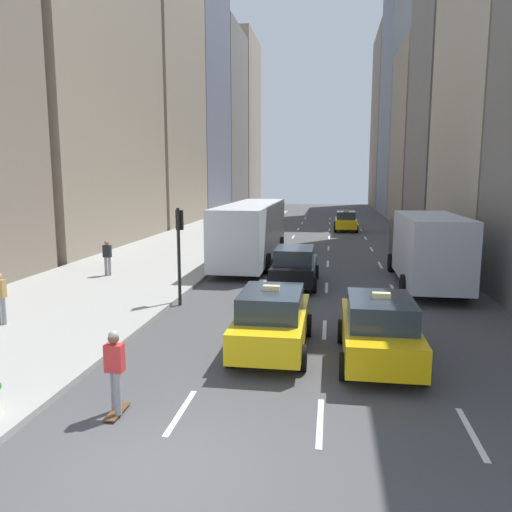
{
  "coord_description": "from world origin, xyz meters",
  "views": [
    {
      "loc": [
        2.72,
        -7.13,
        4.72
      ],
      "look_at": [
        -0.04,
        11.2,
        1.76
      ],
      "focal_mm": 35.0,
      "sensor_mm": 36.0,
      "label": 1
    }
  ],
  "objects_px": {
    "taxi_third": "(272,320)",
    "traffic_light_pole": "(179,240)",
    "taxi_second": "(379,329)",
    "city_bus": "(252,230)",
    "taxi_lead": "(346,221)",
    "skateboarder": "(115,369)",
    "sedan_black_near": "(295,266)",
    "pedestrian_mid_block": "(0,296)",
    "box_truck": "(426,247)",
    "pedestrian_far_walking": "(107,256)"
  },
  "relations": [
    {
      "from": "taxi_second",
      "to": "sedan_black_near",
      "type": "bearing_deg",
      "value": 107.63
    },
    {
      "from": "taxi_third",
      "to": "sedan_black_near",
      "type": "relative_size",
      "value": 0.97
    },
    {
      "from": "taxi_second",
      "to": "traffic_light_pole",
      "type": "xyz_separation_m",
      "value": [
        -6.75,
        4.86,
        1.53
      ]
    },
    {
      "from": "taxi_second",
      "to": "sedan_black_near",
      "type": "height_order",
      "value": "taxi_second"
    },
    {
      "from": "city_bus",
      "to": "traffic_light_pole",
      "type": "bearing_deg",
      "value": -96.66
    },
    {
      "from": "taxi_third",
      "to": "box_truck",
      "type": "xyz_separation_m",
      "value": [
        5.6,
        9.1,
        0.83
      ]
    },
    {
      "from": "sedan_black_near",
      "to": "traffic_light_pole",
      "type": "distance_m",
      "value": 5.8
    },
    {
      "from": "taxi_lead",
      "to": "traffic_light_pole",
      "type": "height_order",
      "value": "traffic_light_pole"
    },
    {
      "from": "taxi_third",
      "to": "pedestrian_far_walking",
      "type": "relative_size",
      "value": 2.67
    },
    {
      "from": "taxi_second",
      "to": "sedan_black_near",
      "type": "xyz_separation_m",
      "value": [
        -2.8,
        8.81,
        -0.01
      ]
    },
    {
      "from": "city_bus",
      "to": "box_truck",
      "type": "xyz_separation_m",
      "value": [
        8.41,
        -5.09,
        -0.08
      ]
    },
    {
      "from": "city_bus",
      "to": "skateboarder",
      "type": "bearing_deg",
      "value": -89.49
    },
    {
      "from": "taxi_third",
      "to": "pedestrian_far_walking",
      "type": "bearing_deg",
      "value": 135.45
    },
    {
      "from": "taxi_lead",
      "to": "skateboarder",
      "type": "relative_size",
      "value": 2.52
    },
    {
      "from": "taxi_third",
      "to": "traffic_light_pole",
      "type": "distance_m",
      "value": 6.14
    },
    {
      "from": "taxi_lead",
      "to": "taxi_second",
      "type": "distance_m",
      "value": 31.52
    },
    {
      "from": "skateboarder",
      "to": "taxi_third",
      "type": "bearing_deg",
      "value": 57.36
    },
    {
      "from": "sedan_black_near",
      "to": "skateboarder",
      "type": "height_order",
      "value": "skateboarder"
    },
    {
      "from": "pedestrian_far_walking",
      "to": "traffic_light_pole",
      "type": "relative_size",
      "value": 0.46
    },
    {
      "from": "taxi_second",
      "to": "sedan_black_near",
      "type": "relative_size",
      "value": 0.97
    },
    {
      "from": "city_bus",
      "to": "taxi_lead",
      "type": "bearing_deg",
      "value": 71.65
    },
    {
      "from": "taxi_second",
      "to": "traffic_light_pole",
      "type": "relative_size",
      "value": 1.22
    },
    {
      "from": "skateboarder",
      "to": "pedestrian_far_walking",
      "type": "distance_m",
      "value": 14.13
    },
    {
      "from": "taxi_third",
      "to": "pedestrian_mid_block",
      "type": "relative_size",
      "value": 2.67
    },
    {
      "from": "sedan_black_near",
      "to": "skateboarder",
      "type": "distance_m",
      "value": 12.82
    },
    {
      "from": "city_bus",
      "to": "skateboarder",
      "type": "height_order",
      "value": "city_bus"
    },
    {
      "from": "sedan_black_near",
      "to": "pedestrian_mid_block",
      "type": "distance_m",
      "value": 11.53
    },
    {
      "from": "taxi_third",
      "to": "pedestrian_far_walking",
      "type": "distance_m",
      "value": 12.27
    },
    {
      "from": "box_truck",
      "to": "traffic_light_pole",
      "type": "relative_size",
      "value": 2.33
    },
    {
      "from": "box_truck",
      "to": "skateboarder",
      "type": "distance_m",
      "value": 15.61
    },
    {
      "from": "city_bus",
      "to": "pedestrian_mid_block",
      "type": "xyz_separation_m",
      "value": [
        -5.79,
        -13.47,
        -0.72
      ]
    },
    {
      "from": "skateboarder",
      "to": "pedestrian_mid_block",
      "type": "bearing_deg",
      "value": 140.79
    },
    {
      "from": "sedan_black_near",
      "to": "pedestrian_far_walking",
      "type": "xyz_separation_m",
      "value": [
        -8.74,
        0.2,
        0.2
      ]
    },
    {
      "from": "city_bus",
      "to": "skateboarder",
      "type": "xyz_separation_m",
      "value": [
        0.16,
        -18.33,
        -0.82
      ]
    },
    {
      "from": "taxi_second",
      "to": "pedestrian_mid_block",
      "type": "height_order",
      "value": "taxi_second"
    },
    {
      "from": "sedan_black_near",
      "to": "box_truck",
      "type": "xyz_separation_m",
      "value": [
        5.6,
        0.7,
        0.84
      ]
    },
    {
      "from": "pedestrian_mid_block",
      "to": "sedan_black_near",
      "type": "bearing_deg",
      "value": 41.78
    },
    {
      "from": "taxi_second",
      "to": "pedestrian_mid_block",
      "type": "bearing_deg",
      "value": 174.34
    },
    {
      "from": "taxi_lead",
      "to": "taxi_third",
      "type": "bearing_deg",
      "value": -95.14
    },
    {
      "from": "taxi_second",
      "to": "city_bus",
      "type": "distance_m",
      "value": 15.67
    },
    {
      "from": "pedestrian_mid_block",
      "to": "taxi_second",
      "type": "bearing_deg",
      "value": -5.66
    },
    {
      "from": "taxi_second",
      "to": "skateboarder",
      "type": "xyz_separation_m",
      "value": [
        -5.45,
        -3.73,
        0.08
      ]
    },
    {
      "from": "taxi_third",
      "to": "pedestrian_far_walking",
      "type": "xyz_separation_m",
      "value": [
        -8.74,
        8.61,
        0.19
      ]
    },
    {
      "from": "city_bus",
      "to": "traffic_light_pole",
      "type": "distance_m",
      "value": 9.83
    },
    {
      "from": "taxi_third",
      "to": "sedan_black_near",
      "type": "xyz_separation_m",
      "value": [
        -0.0,
        8.4,
        -0.01
      ]
    },
    {
      "from": "taxi_second",
      "to": "taxi_third",
      "type": "xyz_separation_m",
      "value": [
        -2.8,
        0.41,
        0.0
      ]
    },
    {
      "from": "pedestrian_mid_block",
      "to": "taxi_lead",
      "type": "bearing_deg",
      "value": 69.44
    },
    {
      "from": "city_bus",
      "to": "taxi_third",
      "type": "bearing_deg",
      "value": -78.79
    },
    {
      "from": "traffic_light_pole",
      "to": "taxi_lead",
      "type": "bearing_deg",
      "value": 75.79
    },
    {
      "from": "pedestrian_far_walking",
      "to": "pedestrian_mid_block",
      "type": "bearing_deg",
      "value": -88.95
    }
  ]
}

